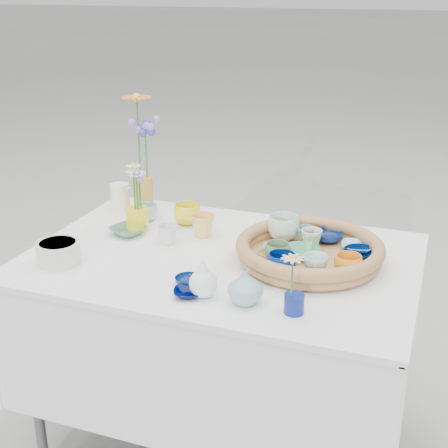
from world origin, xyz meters
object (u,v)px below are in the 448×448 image
(wicker_tray, at_px, (310,251))
(tall_vase_yellow, at_px, (143,195))
(display_table, at_px, (222,443))
(bud_vase_seafoam, at_px, (245,286))

(wicker_tray, relative_size, tall_vase_yellow, 3.31)
(display_table, xyz_separation_m, wicker_tray, (0.28, 0.05, 0.80))
(wicker_tray, bearing_deg, tall_vase_yellow, 161.55)
(wicker_tray, relative_size, bud_vase_seafoam, 4.56)
(wicker_tray, bearing_deg, display_table, -169.88)
(display_table, relative_size, tall_vase_yellow, 8.80)
(display_table, xyz_separation_m, bud_vase_seafoam, (0.17, -0.28, 0.82))
(bud_vase_seafoam, bearing_deg, tall_vase_yellow, 136.76)
(bud_vase_seafoam, height_order, tall_vase_yellow, tall_vase_yellow)
(tall_vase_yellow, bearing_deg, display_table, -33.74)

